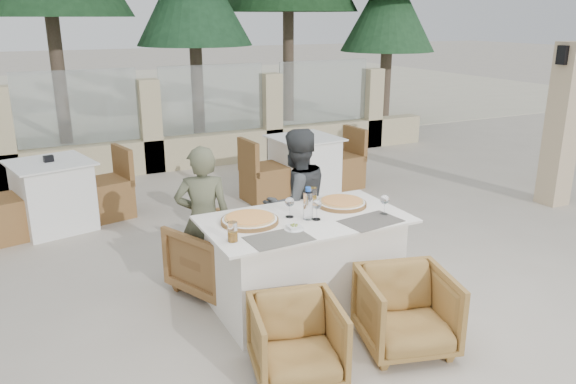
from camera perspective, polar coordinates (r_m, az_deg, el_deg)
name	(u,v)px	position (r m, az deg, el deg)	size (l,w,h in m)	color
ground	(294,310)	(4.66, 0.57, -11.93)	(80.00, 80.00, 0.00)	#B9AE9E
sand_patch	(80,97)	(17.86, -20.37, 9.02)	(30.00, 16.00, 0.01)	beige
perimeter_wall_far	(150,120)	(8.74, -13.84, 7.15)	(10.00, 0.34, 1.60)	#C9BA8E
lantern_pillar	(562,126)	(7.71, 26.09, 6.07)	(0.34, 0.34, 2.00)	#CAB38E
pine_centre	(193,4)	(11.32, -9.59, 18.29)	(2.20, 2.20, 5.00)	#1F4929
pine_far_right	(388,18)	(12.50, 10.15, 17.01)	(1.98, 1.98, 4.50)	#224D29
dining_table	(304,263)	(4.55, 1.68, -7.22)	(1.60, 0.90, 0.77)	white
placemat_near_left	(279,239)	(4.00, -0.94, -4.75)	(0.45, 0.30, 0.00)	#615C53
placemat_near_right	(371,221)	(4.38, 8.42, -2.94)	(0.45, 0.30, 0.00)	#58524B
pizza_left	(250,219)	(4.31, -3.91, -2.78)	(0.44, 0.44, 0.06)	orange
pizza_right	(342,203)	(4.70, 5.49, -1.08)	(0.41, 0.41, 0.05)	#CB561B
water_bottle	(308,203)	(4.34, 2.05, -1.15)	(0.08, 0.08, 0.26)	#BBDCF6
wine_glass_centre	(290,206)	(4.39, 0.16, -1.44)	(0.08, 0.08, 0.18)	white
wine_glass_near	(317,209)	(4.34, 2.94, -1.69)	(0.08, 0.08, 0.18)	silver
wine_glass_corner	(385,204)	(4.52, 9.78, -1.16)	(0.08, 0.08, 0.18)	white
beer_glass_left	(233,232)	(3.95, -5.65, -4.04)	(0.07, 0.07, 0.14)	orange
beer_glass_right	(313,196)	(4.73, 2.52, -0.36)	(0.07, 0.07, 0.14)	gold
olive_dish	(294,227)	(4.16, 0.63, -3.57)	(0.11, 0.11, 0.04)	white
armchair_far_left	(217,256)	(4.90, -7.23, -6.47)	(0.66, 0.68, 0.62)	olive
armchair_far_right	(296,236)	(5.37, 0.85, -4.54)	(0.59, 0.60, 0.55)	brown
armchair_near_left	(297,341)	(3.78, 0.88, -14.85)	(0.57, 0.58, 0.53)	olive
armchair_near_right	(406,311)	(4.14, 11.93, -11.76)	(0.62, 0.63, 0.58)	olive
diner_left	(203,221)	(4.77, -8.59, -2.88)	(0.47, 0.31, 1.29)	#565941
diner_right	(296,203)	(5.05, 0.83, -1.13)	(0.66, 0.51, 1.35)	#393C3E
bg_table_a	(53,195)	(6.74, -22.74, -0.33)	(1.64, 0.82, 0.77)	white
bg_table_b	(304,166)	(7.47, 1.68, 2.70)	(1.64, 0.82, 0.77)	white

